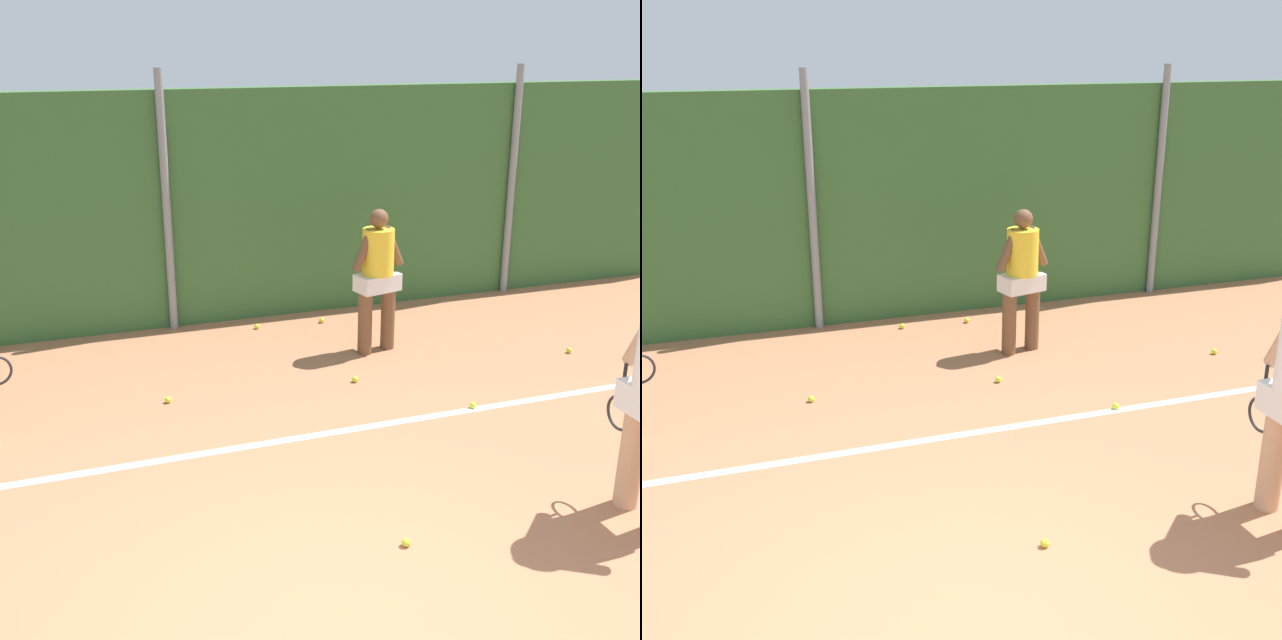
% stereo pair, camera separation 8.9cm
% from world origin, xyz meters
% --- Properties ---
extents(ground_plane, '(25.27, 25.27, 0.00)m').
position_xyz_m(ground_plane, '(0.00, 1.75, 0.00)').
color(ground_plane, '#B2704C').
extents(hedge_fence_backdrop, '(16.43, 0.25, 2.89)m').
position_xyz_m(hedge_fence_backdrop, '(0.00, 5.96, 1.44)').
color(hedge_fence_backdrop, '#386633').
rests_on(hedge_fence_backdrop, ground_plane).
extents(fence_post_center, '(0.10, 0.10, 3.13)m').
position_xyz_m(fence_post_center, '(0.00, 5.79, 1.57)').
color(fence_post_center, gray).
rests_on(fence_post_center, ground_plane).
extents(fence_post_right, '(0.10, 0.10, 3.13)m').
position_xyz_m(fence_post_right, '(4.74, 5.79, 1.57)').
color(fence_post_right, gray).
rests_on(fence_post_right, ground_plane).
extents(court_baseline_paint, '(12.00, 0.10, 0.01)m').
position_xyz_m(court_baseline_paint, '(0.00, 2.48, 0.00)').
color(court_baseline_paint, white).
rests_on(court_baseline_paint, ground_plane).
extents(player_backcourt_far, '(0.69, 0.39, 1.67)m').
position_xyz_m(player_backcourt_far, '(2.10, 4.25, 0.94)').
color(player_backcourt_far, brown).
rests_on(player_backcourt_far, ground_plane).
extents(tennis_ball_0, '(0.07, 0.07, 0.07)m').
position_xyz_m(tennis_ball_0, '(0.98, 5.42, 0.03)').
color(tennis_ball_0, '#CCDB33').
rests_on(tennis_ball_0, ground_plane).
extents(tennis_ball_2, '(0.07, 0.07, 0.07)m').
position_xyz_m(tennis_ball_2, '(1.53, 3.48, 0.03)').
color(tennis_ball_2, '#CCDB33').
rests_on(tennis_ball_2, ground_plane).
extents(tennis_ball_4, '(0.07, 0.07, 0.07)m').
position_xyz_m(tennis_ball_4, '(0.82, 0.68, 0.03)').
color(tennis_ball_4, '#CCDB33').
rests_on(tennis_ball_4, ground_plane).
extents(tennis_ball_6, '(0.07, 0.07, 0.07)m').
position_xyz_m(tennis_ball_6, '(2.40, 2.52, 0.03)').
color(tennis_ball_6, '#CCDB33').
rests_on(tennis_ball_6, ground_plane).
extents(tennis_ball_7, '(0.07, 0.07, 0.07)m').
position_xyz_m(tennis_ball_7, '(-0.42, 3.63, 0.03)').
color(tennis_ball_7, '#CCDB33').
rests_on(tennis_ball_7, ground_plane).
extents(tennis_ball_8, '(0.07, 0.07, 0.07)m').
position_xyz_m(tennis_ball_8, '(1.82, 5.36, 0.03)').
color(tennis_ball_8, '#CCDB33').
rests_on(tennis_ball_8, ground_plane).
extents(tennis_ball_9, '(0.07, 0.07, 0.07)m').
position_xyz_m(tennis_ball_9, '(4.18, 3.44, 0.03)').
color(tennis_ball_9, '#CCDB33').
rests_on(tennis_ball_9, ground_plane).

